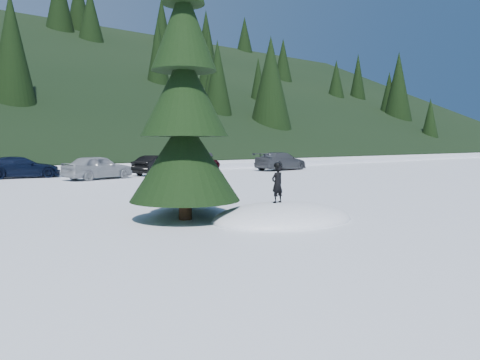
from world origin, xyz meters
TOP-DOWN VIEW (x-y plane):
  - ground at (0.00, 0.00)m, footprint 200.00×200.00m
  - snow_mound at (0.00, 0.00)m, footprint 4.48×3.52m
  - spruce_tall at (-2.20, 1.80)m, footprint 3.20×3.20m
  - spruce_short at (-1.20, 3.20)m, footprint 2.20×2.20m
  - child_skier at (-0.05, 0.17)m, footprint 0.41×0.27m
  - adult_0 at (5.69, 12.38)m, footprint 1.13×1.16m
  - adult_1 at (5.71, 14.28)m, footprint 1.05×0.55m
  - adult_2 at (7.52, 14.14)m, footprint 1.17×1.16m
  - car_3 at (-1.48, 22.07)m, footprint 4.89×2.45m
  - car_4 at (1.88, 17.95)m, footprint 4.63×2.65m
  - car_5 at (6.70, 19.03)m, footprint 4.39×2.93m
  - car_6 at (11.24, 21.09)m, footprint 5.10×3.49m
  - car_7 at (17.32, 17.74)m, footprint 5.28×2.66m

SIDE VIEW (x-z plane):
  - ground at x=0.00m, z-range 0.00..0.00m
  - snow_mound at x=0.00m, z-range -0.48..0.48m
  - car_6 at x=11.24m, z-range 0.00..1.30m
  - car_3 at x=-1.48m, z-range 0.00..1.36m
  - car_5 at x=6.70m, z-range 0.00..1.37m
  - car_7 at x=17.32m, z-range 0.00..1.47m
  - car_4 at x=1.88m, z-range 0.00..1.48m
  - adult_2 at x=7.52m, z-range 0.00..1.62m
  - adult_1 at x=5.71m, z-range 0.00..1.72m
  - adult_0 at x=5.69m, z-range 0.00..1.89m
  - child_skier at x=-0.05m, z-range 0.48..1.59m
  - spruce_short at x=-1.20m, z-range -0.58..4.79m
  - spruce_tall at x=-2.20m, z-range -0.98..7.62m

